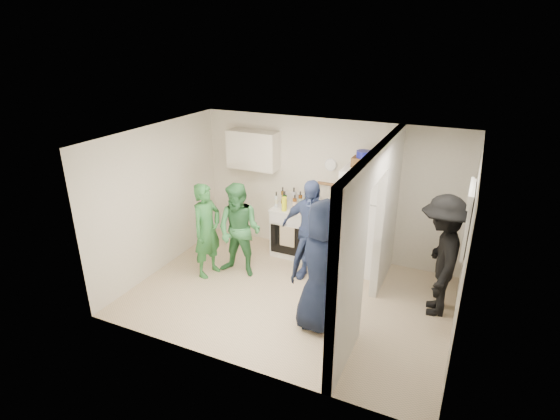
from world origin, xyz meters
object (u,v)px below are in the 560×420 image
at_px(person_nook, 441,256).
at_px(yellow_cup_stack_top, 381,164).
at_px(person_denim, 310,230).
at_px(person_navy, 323,268).
at_px(person_green_left, 207,230).
at_px(wicker_basket, 363,162).
at_px(blue_bowl, 364,154).
at_px(person_green_center, 239,231).
at_px(stove, 295,231).
at_px(fridge, 364,220).

bearing_deg(person_nook, yellow_cup_stack_top, -130.01).
distance_m(person_denim, person_navy, 1.38).
bearing_deg(person_green_left, yellow_cup_stack_top, -55.55).
distance_m(wicker_basket, person_green_left, 2.79).
xyz_separation_m(wicker_basket, person_denim, (-0.62, -0.70, -1.04)).
relative_size(blue_bowl, person_navy, 0.13).
xyz_separation_m(yellow_cup_stack_top, person_denim, (-0.94, -0.55, -1.09)).
relative_size(person_green_center, person_denim, 0.94).
distance_m(stove, wicker_basket, 1.86).
relative_size(wicker_basket, blue_bowl, 1.46).
distance_m(yellow_cup_stack_top, person_nook, 1.67).
relative_size(stove, blue_bowl, 3.84).
xyz_separation_m(stove, person_navy, (1.20, -1.90, 0.48)).
bearing_deg(person_denim, blue_bowl, 52.02).
relative_size(stove, person_denim, 0.54).
relative_size(stove, yellow_cup_stack_top, 3.68).
relative_size(stove, person_navy, 0.49).
bearing_deg(yellow_cup_stack_top, person_nook, -32.93).
height_order(wicker_basket, person_green_left, wicker_basket).
bearing_deg(person_green_center, blue_bowl, 30.88).
relative_size(person_green_center, person_nook, 0.89).
xyz_separation_m(fridge, wicker_basket, (-0.10, 0.05, 0.99)).
height_order(stove, fridge, fridge).
height_order(wicker_basket, person_green_center, wicker_basket).
distance_m(stove, person_navy, 2.30).
height_order(fridge, blue_bowl, blue_bowl).
bearing_deg(person_green_left, person_denim, -59.14).
bearing_deg(stove, yellow_cup_stack_top, -4.98).
relative_size(blue_bowl, person_denim, 0.14).
bearing_deg(stove, person_nook, -17.95).
bearing_deg(yellow_cup_stack_top, person_denim, -149.62).
bearing_deg(person_navy, person_nook, -154.32).
xyz_separation_m(person_denim, person_nook, (2.03, -0.15, 0.05)).
bearing_deg(person_navy, blue_bowl, -101.06).
xyz_separation_m(person_green_left, person_nook, (3.62, 0.46, 0.10)).
height_order(blue_bowl, person_nook, blue_bowl).
bearing_deg(blue_bowl, wicker_basket, 0.00).
xyz_separation_m(blue_bowl, person_denim, (-0.62, -0.70, -1.17)).
height_order(person_green_left, person_navy, person_navy).
bearing_deg(blue_bowl, person_green_center, -147.43).
relative_size(fridge, person_denim, 1.06).
height_order(fridge, yellow_cup_stack_top, yellow_cup_stack_top).
bearing_deg(wicker_basket, person_nook, -31.26).
bearing_deg(person_denim, fridge, 45.64).
bearing_deg(fridge, person_nook, -31.61).
bearing_deg(person_denim, person_nook, -0.81).
height_order(fridge, person_navy, person_navy).
xyz_separation_m(blue_bowl, person_navy, (0.03, -1.92, -1.09)).
distance_m(stove, person_green_center, 1.26).
xyz_separation_m(blue_bowl, yellow_cup_stack_top, (0.32, -0.15, -0.08)).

